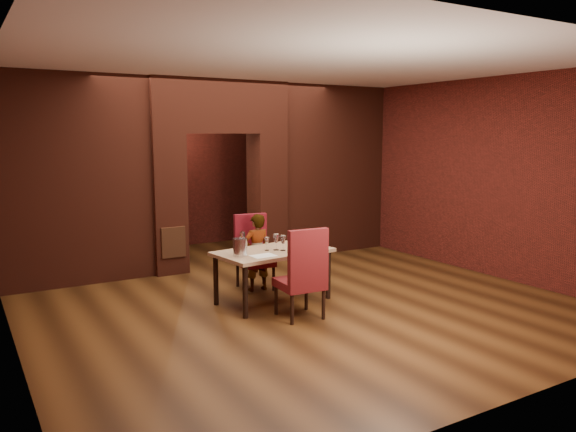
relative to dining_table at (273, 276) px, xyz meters
name	(u,v)px	position (x,y,z in m)	size (l,w,h in m)	color
floor	(276,292)	(0.27, 0.38, -0.36)	(8.00, 8.00, 0.00)	#4C2C13
ceiling	(276,68)	(0.27, 0.38, 2.84)	(7.00, 8.00, 0.04)	silver
wall_back	(179,168)	(0.27, 4.38, 1.24)	(7.00, 0.04, 3.20)	maroon
wall_front	(518,220)	(0.27, -3.62, 1.24)	(7.00, 0.04, 3.20)	maroon
wall_left	(2,197)	(-3.23, 0.38, 1.24)	(0.04, 8.00, 3.20)	maroon
wall_right	(450,174)	(3.77, 0.38, 1.24)	(0.04, 8.00, 3.20)	maroon
pillar_left	(166,204)	(-0.68, 2.38, 0.79)	(0.55, 0.55, 2.30)	maroon
pillar_right	(267,197)	(1.22, 2.38, 0.79)	(0.55, 0.55, 2.30)	maroon
lintel	(218,107)	(0.27, 2.38, 2.39)	(2.45, 0.55, 0.90)	maroon
wing_wall_left	(75,180)	(-2.09, 2.38, 1.24)	(2.27, 0.35, 3.20)	maroon
wing_wall_right	(331,170)	(2.63, 2.38, 1.24)	(2.27, 0.35, 3.20)	maroon
vent_panel	(174,242)	(-0.68, 2.09, 0.19)	(0.40, 0.03, 0.50)	#A1542E
rear_door	(161,197)	(-0.13, 4.32, 0.69)	(0.90, 0.08, 2.10)	black
rear_door_frame	(162,197)	(-0.13, 4.28, 0.69)	(1.02, 0.04, 2.22)	black
dining_table	(273,276)	(0.00, 0.00, 0.00)	(1.55, 0.87, 0.73)	tan
chair_far	(255,252)	(0.09, 0.70, 0.19)	(0.50, 0.50, 1.10)	maroon
chair_near	(300,272)	(-0.04, -0.74, 0.22)	(0.53, 0.53, 1.16)	maroon
person_seated	(257,252)	(0.07, 0.62, 0.21)	(0.42, 0.27, 1.14)	white
wine_glass_a	(267,244)	(-0.08, 0.03, 0.45)	(0.07, 0.07, 0.18)	white
wine_glass_b	(276,242)	(0.03, -0.02, 0.47)	(0.09, 0.09, 0.22)	white
wine_glass_c	(283,243)	(0.10, -0.10, 0.47)	(0.09, 0.09, 0.21)	white
tasting_sheet	(263,256)	(-0.29, -0.26, 0.36)	(0.32, 0.23, 0.00)	white
wine_bucket	(240,247)	(-0.55, -0.10, 0.48)	(0.19, 0.19, 0.23)	silver
water_bottle	(243,242)	(-0.44, 0.05, 0.51)	(0.07, 0.07, 0.30)	white
potted_plant	(306,267)	(1.04, 0.77, -0.16)	(0.36, 0.31, 0.40)	#2B641E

